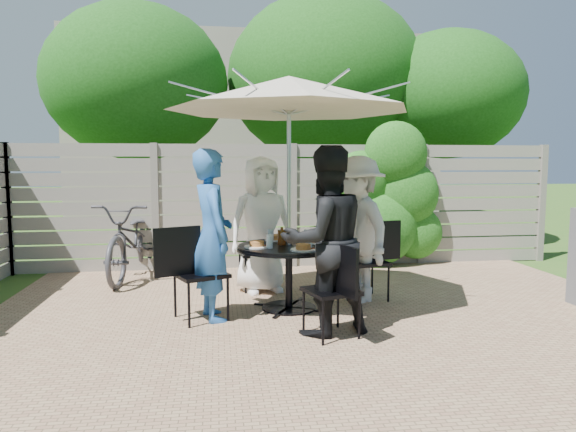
{
  "coord_description": "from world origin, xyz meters",
  "views": [
    {
      "loc": [
        -1.1,
        -4.52,
        1.58
      ],
      "look_at": [
        -0.35,
        0.98,
        0.99
      ],
      "focal_mm": 32.0,
      "sensor_mm": 36.0,
      "label": 1
    }
  ],
  "objects": [
    {
      "name": "person_left",
      "position": [
        -1.17,
        0.56,
        0.85
      ],
      "size": [
        0.56,
        0.71,
        1.71
      ],
      "primitive_type": "imported",
      "rotation": [
        0.0,
        0.0,
        8.12
      ],
      "color": "#255AA4",
      "rests_on": "ground"
    },
    {
      "name": "glass_left",
      "position": [
        -0.59,
        0.61,
        0.77
      ],
      "size": [
        0.07,
        0.07,
        0.14
      ],
      "primitive_type": "cylinder",
      "color": "silver",
      "rests_on": "patio_table"
    },
    {
      "name": "chair_left",
      "position": [
        -1.3,
        0.52,
        0.29
      ],
      "size": [
        0.73,
        0.61,
        0.96
      ],
      "rotation": [
        0.0,
        0.0,
        6.69
      ],
      "color": "black",
      "rests_on": "ground"
    },
    {
      "name": "glass_back",
      "position": [
        -0.54,
        1.0,
        0.77
      ],
      "size": [
        0.07,
        0.07,
        0.14
      ],
      "primitive_type": "cylinder",
      "color": "silver",
      "rests_on": "patio_table"
    },
    {
      "name": "chair_back",
      "position": [
        -0.63,
        1.71,
        0.29
      ],
      "size": [
        0.51,
        0.71,
        0.95
      ],
      "rotation": [
        0.0,
        0.0,
        4.84
      ],
      "color": "black",
      "rests_on": "ground"
    },
    {
      "name": "person_right",
      "position": [
        0.43,
        1.0,
        0.82
      ],
      "size": [
        0.87,
        1.19,
        1.65
      ],
      "primitive_type": "imported",
      "rotation": [
        0.0,
        0.0,
        4.98
      ],
      "color": "#B6B4B1",
      "rests_on": "ground"
    },
    {
      "name": "plate_front",
      "position": [
        -0.27,
        0.43,
        0.73
      ],
      "size": [
        0.26,
        0.26,
        0.06
      ],
      "color": "white",
      "rests_on": "patio_table"
    },
    {
      "name": "coffee_cup",
      "position": [
        -0.33,
        1.02,
        0.76
      ],
      "size": [
        0.08,
        0.08,
        0.12
      ],
      "primitive_type": "cylinder",
      "color": "#C6B293",
      "rests_on": "patio_table"
    },
    {
      "name": "patio_table",
      "position": [
        -0.37,
        0.78,
        0.49
      ],
      "size": [
        1.32,
        1.32,
        0.7
      ],
      "rotation": [
        0.0,
        0.0,
        0.27
      ],
      "color": "black",
      "rests_on": "ground"
    },
    {
      "name": "plate_left",
      "position": [
        -0.72,
        0.68,
        0.73
      ],
      "size": [
        0.26,
        0.26,
        0.06
      ],
      "color": "white",
      "rests_on": "patio_table"
    },
    {
      "name": "chair_front",
      "position": [
        -0.11,
        -0.15,
        0.26
      ],
      "size": [
        0.53,
        0.67,
        0.88
      ],
      "rotation": [
        0.0,
        0.0,
        1.88
      ],
      "color": "black",
      "rests_on": "ground"
    },
    {
      "name": "person_back",
      "position": [
        -0.59,
        1.58,
        0.82
      ],
      "size": [
        0.92,
        0.72,
        1.65
      ],
      "primitive_type": "imported",
      "rotation": [
        0.0,
        0.0,
        6.55
      ],
      "color": "white",
      "rests_on": "ground"
    },
    {
      "name": "plate_back",
      "position": [
        -0.47,
        1.13,
        0.73
      ],
      "size": [
        0.26,
        0.26,
        0.06
      ],
      "color": "white",
      "rests_on": "patio_table"
    },
    {
      "name": "person_front",
      "position": [
        -0.15,
        -0.02,
        0.86
      ],
      "size": [
        0.98,
        0.85,
        1.73
      ],
      "primitive_type": "imported",
      "rotation": [
        0.0,
        0.0,
        3.41
      ],
      "color": "black",
      "rests_on": "ground"
    },
    {
      "name": "plate_right",
      "position": [
        -0.02,
        0.88,
        0.73
      ],
      "size": [
        0.26,
        0.26,
        0.06
      ],
      "color": "white",
      "rests_on": "patio_table"
    },
    {
      "name": "chair_right",
      "position": [
        0.56,
        1.04,
        0.27
      ],
      "size": [
        0.69,
        0.51,
        0.91
      ],
      "rotation": [
        0.0,
        0.0,
        3.34
      ],
      "color": "black",
      "rests_on": "ground"
    },
    {
      "name": "backyard_envelope",
      "position": [
        0.09,
        10.29,
        2.61
      ],
      "size": [
        60.0,
        60.0,
        5.0
      ],
      "color": "#31581B",
      "rests_on": "ground"
    },
    {
      "name": "glass_front",
      "position": [
        -0.2,
        0.56,
        0.77
      ],
      "size": [
        0.07,
        0.07,
        0.14
      ],
      "primitive_type": "cylinder",
      "color": "silver",
      "rests_on": "patio_table"
    },
    {
      "name": "syrup_jug",
      "position": [
        -0.44,
        0.81,
        0.78
      ],
      "size": [
        0.09,
        0.09,
        0.16
      ],
      "primitive_type": "cylinder",
      "color": "#59280C",
      "rests_on": "patio_table"
    },
    {
      "name": "bicycle",
      "position": [
        -2.26,
        2.6,
        0.52
      ],
      "size": [
        0.94,
        2.06,
        1.04
      ],
      "primitive_type": "imported",
      "rotation": [
        0.0,
        0.0,
        -0.13
      ],
      "color": "#333338",
      "rests_on": "ground"
    },
    {
      "name": "glass_right",
      "position": [
        -0.15,
        0.95,
        0.77
      ],
      "size": [
        0.07,
        0.07,
        0.14
      ],
      "primitive_type": "cylinder",
      "color": "silver",
      "rests_on": "patio_table"
    },
    {
      "name": "umbrella",
      "position": [
        -0.37,
        0.78,
        2.27
      ],
      "size": [
        3.11,
        3.11,
        2.45
      ],
      "rotation": [
        0.0,
        0.0,
        0.27
      ],
      "color": "silver",
      "rests_on": "ground"
    }
  ]
}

